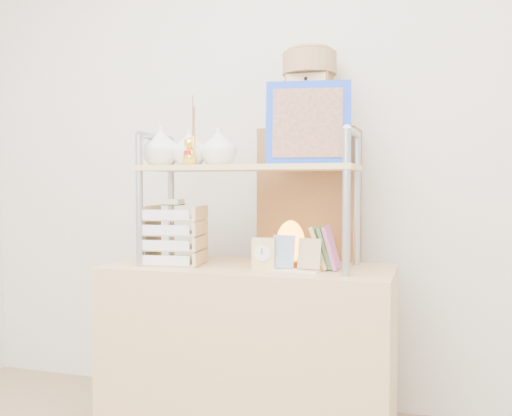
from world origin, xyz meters
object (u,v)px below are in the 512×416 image
Objects in this scene: cabinet at (310,272)px; letter_tray at (174,238)px; desk at (249,354)px; salt_lamp at (291,243)px.

letter_tray is at bearing -139.73° from cabinet.
salt_lamp is at bearing 16.51° from desk.
salt_lamp reaches higher than desk.
desk is at bearing -163.49° from salt_lamp.
letter_tray reaches higher than desk.
salt_lamp is at bearing -91.81° from cabinet.
cabinet is 7.05× the size of salt_lamp.
cabinet is at bearing 87.37° from salt_lamp.
desk is 0.50m from salt_lamp.
cabinet is 0.68m from letter_tray.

